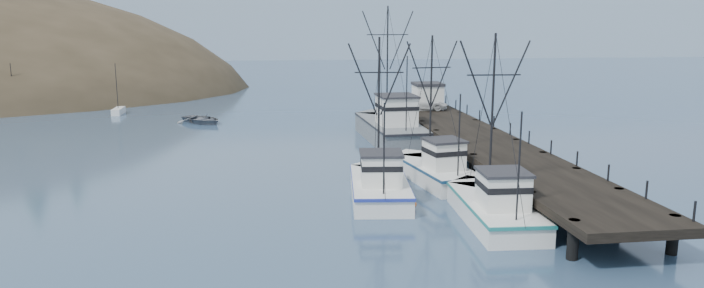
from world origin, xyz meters
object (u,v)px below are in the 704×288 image
(trawler_near, at_px, (493,207))
(pier, at_px, (484,144))
(pier_shed, at_px, (428,96))
(trawler_far, at_px, (435,170))
(pickup_truck, at_px, (424,103))
(motorboat, at_px, (202,123))
(work_vessel, at_px, (390,127))
(trawler_mid, at_px, (379,185))

(trawler_near, bearing_deg, pier, 72.77)
(pier, bearing_deg, pier_shed, 90.12)
(pier_shed, bearing_deg, trawler_far, -103.03)
(pier, distance_m, pier_shed, 18.08)
(trawler_near, height_order, pier_shed, trawler_near)
(trawler_near, bearing_deg, pickup_truck, 83.30)
(motorboat, bearing_deg, work_vessel, -76.50)
(pier_shed, xyz_separation_m, motorboat, (-24.29, 6.00, -3.42))
(motorboat, bearing_deg, trawler_near, -104.79)
(work_vessel, distance_m, pickup_truck, 7.80)
(trawler_near, relative_size, trawler_mid, 1.03)
(trawler_far, distance_m, pier_shed, 23.20)
(pier_shed, bearing_deg, pickup_truck, -131.62)
(pickup_truck, height_order, motorboat, pickup_truck)
(trawler_mid, distance_m, pier_shed, 27.94)
(trawler_near, bearing_deg, trawler_mid, 134.75)
(trawler_far, bearing_deg, work_vessel, 90.43)
(trawler_far, bearing_deg, motorboat, 123.85)
(trawler_near, xyz_separation_m, work_vessel, (-1.10, 25.07, 0.41))
(trawler_mid, bearing_deg, motorboat, 114.25)
(trawler_near, distance_m, pickup_truck, 31.34)
(pier, bearing_deg, trawler_near, -107.23)
(trawler_mid, height_order, trawler_far, trawler_far)
(pier, relative_size, trawler_mid, 4.11)
(trawler_far, relative_size, work_vessel, 0.68)
(trawler_mid, bearing_deg, pier_shed, 69.22)
(trawler_far, distance_m, pickup_truck, 22.39)
(trawler_far, distance_m, motorboat, 34.29)
(pier, bearing_deg, motorboat, 135.39)
(pier, xyz_separation_m, trawler_mid, (-9.91, -8.01, -0.87))
(trawler_near, bearing_deg, pier_shed, 82.43)
(trawler_mid, bearing_deg, trawler_far, 37.19)
(pickup_truck, bearing_deg, motorboat, 87.87)
(work_vessel, relative_size, motorboat, 2.76)
(pier, distance_m, work_vessel, 12.56)
(motorboat, bearing_deg, pier_shed, -56.70)
(trawler_mid, xyz_separation_m, pier_shed, (9.87, 26.01, 2.60))
(work_vessel, bearing_deg, trawler_mid, -103.23)
(pier_shed, height_order, pickup_truck, pier_shed)
(pier, height_order, motorboat, pier)
(pier, height_order, pier_shed, pier_shed)
(trawler_mid, height_order, pickup_truck, trawler_mid)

